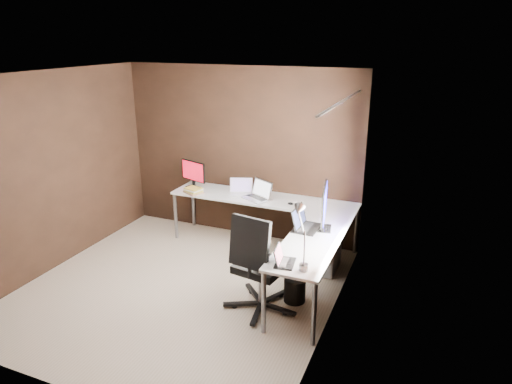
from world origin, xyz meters
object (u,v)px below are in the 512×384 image
at_px(wastebasket, 295,290).
at_px(laptop_silver, 259,195).
at_px(laptop_black_big, 304,224).
at_px(desk_lamp, 300,228).
at_px(laptop_black_small, 283,260).
at_px(book_stack, 193,191).
at_px(laptop_white, 241,191).
at_px(monitor_right, 324,205).
at_px(office_chair, 259,281).
at_px(drawer_pedestal, 321,247).
at_px(monitor_left, 193,173).

bearing_deg(wastebasket, laptop_silver, 128.13).
height_order(laptop_black_big, desk_lamp, desk_lamp).
bearing_deg(laptop_black_small, book_stack, 42.80).
relative_size(laptop_black_big, wastebasket, 1.39).
height_order(laptop_white, book_stack, laptop_white).
distance_m(monitor_right, book_stack, 2.14).
bearing_deg(laptop_white, laptop_black_small, -74.40).
relative_size(laptop_silver, office_chair, 0.40).
xyz_separation_m(laptop_black_big, wastebasket, (0.04, -0.42, -0.64)).
bearing_deg(office_chair, laptop_silver, 121.69).
bearing_deg(book_stack, drawer_pedestal, -4.39).
xyz_separation_m(laptop_silver, wastebasket, (0.92, -1.17, -0.64)).
relative_size(drawer_pedestal, monitor_left, 1.33).
bearing_deg(monitor_left, laptop_silver, 14.23).
height_order(drawer_pedestal, desk_lamp, desk_lamp).
distance_m(laptop_black_big, office_chair, 0.89).
relative_size(monitor_left, laptop_white, 1.18).
relative_size(desk_lamp, office_chair, 0.57).
relative_size(laptop_black_big, office_chair, 0.35).
bearing_deg(laptop_black_big, office_chair, 161.03).
bearing_deg(laptop_black_big, laptop_white, 56.88).
distance_m(monitor_left, laptop_silver, 1.09).
xyz_separation_m(laptop_silver, book_stack, (-0.96, -0.14, -0.02)).
xyz_separation_m(monitor_left, laptop_silver, (1.08, -0.08, -0.18)).
relative_size(monitor_left, laptop_black_big, 1.13).
bearing_deg(drawer_pedestal, desk_lamp, -85.44).
bearing_deg(office_chair, book_stack, 149.04).
height_order(office_chair, wastebasket, office_chair).
height_order(laptop_white, wastebasket, laptop_white).
relative_size(laptop_black_big, desk_lamp, 0.61).
bearing_deg(office_chair, desk_lamp, -12.68).
height_order(drawer_pedestal, laptop_silver, laptop_silver).
bearing_deg(laptop_white, desk_lamp, -70.76).
bearing_deg(laptop_silver, desk_lamp, -28.50).
xyz_separation_m(laptop_black_small, wastebasket, (-0.02, 0.51, -0.63)).
height_order(laptop_black_big, wastebasket, laptop_black_big).
xyz_separation_m(laptop_silver, laptop_black_small, (0.94, -1.68, -0.01)).
relative_size(laptop_white, desk_lamp, 0.59).
distance_m(laptop_black_small, book_stack, 2.44).
xyz_separation_m(book_stack, wastebasket, (1.88, -1.03, -0.63)).
height_order(monitor_left, desk_lamp, desk_lamp).
distance_m(desk_lamp, office_chair, 0.97).
relative_size(book_stack, wastebasket, 1.09).
xyz_separation_m(laptop_white, laptop_black_big, (1.19, -0.84, 0.01)).
bearing_deg(drawer_pedestal, monitor_left, 169.70).
distance_m(monitor_left, monitor_right, 2.30).
bearing_deg(monitor_left, laptop_black_small, -22.52).
distance_m(drawer_pedestal, office_chair, 1.24).
xyz_separation_m(drawer_pedestal, laptop_black_big, (-0.12, -0.46, 0.49)).
xyz_separation_m(monitor_right, laptop_black_small, (-0.16, -0.99, -0.25)).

